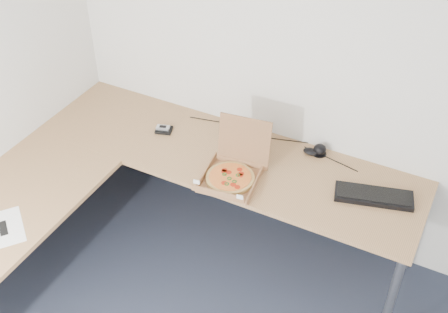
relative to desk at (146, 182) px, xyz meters
The scene contains 11 objects.
room_shell 1.39m from the desk, 49.77° to the right, with size 3.50×3.50×2.50m, color silver, non-canonical shape.
desk is the anchor object (origin of this frame).
pizza_box 0.52m from the desk, 26.99° to the left, with size 0.32×0.38×0.33m.
drinking_glass 0.77m from the desk, 49.14° to the left, with size 0.08×0.08×0.13m, color white.
keyboard 1.35m from the desk, 20.11° to the left, with size 0.44×0.16×0.03m, color black.
mouse 1.05m from the desk, 40.55° to the left, with size 0.10×0.06×0.04m, color black.
wallet 0.49m from the desk, 108.70° to the left, with size 0.11×0.09×0.02m, color black.
phone 0.49m from the desk, 109.38° to the left, with size 0.09×0.05×0.02m, color #B2B5BA.
paper_sheet 0.84m from the desk, 123.26° to the right, with size 0.29×0.21×0.00m, color white.
dome_speaker 1.10m from the desk, 39.86° to the left, with size 0.09×0.09×0.08m, color black.
cable_bundle 0.86m from the desk, 55.08° to the left, with size 0.58×0.04×0.01m, color black, non-canonical shape.
Camera 1 is at (0.77, -1.09, 2.97)m, focal length 45.65 mm.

